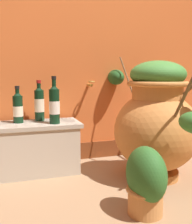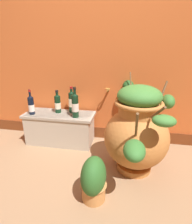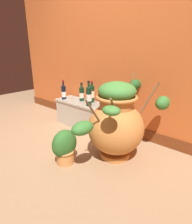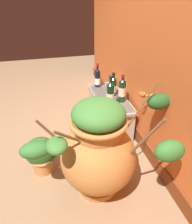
{
  "view_description": "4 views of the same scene",
  "coord_description": "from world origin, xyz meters",
  "views": [
    {
      "loc": [
        -0.6,
        -1.18,
        0.75
      ],
      "look_at": [
        0.03,
        0.79,
        0.47
      ],
      "focal_mm": 43.31,
      "sensor_mm": 36.0,
      "label": 1
    },
    {
      "loc": [
        0.3,
        -1.06,
        1.16
      ],
      "look_at": [
        -0.04,
        0.78,
        0.48
      ],
      "focal_mm": 28.86,
      "sensor_mm": 36.0,
      "label": 2
    },
    {
      "loc": [
        1.48,
        -1.05,
        1.18
      ],
      "look_at": [
        -0.08,
        0.72,
        0.37
      ],
      "focal_mm": 30.35,
      "sensor_mm": 36.0,
      "label": 3
    },
    {
      "loc": [
        1.67,
        0.17,
        1.56
      ],
      "look_at": [
        -0.15,
        0.62,
        0.43
      ],
      "focal_mm": 35.01,
      "sensor_mm": 36.0,
      "label": 4
    }
  ],
  "objects": [
    {
      "name": "ground_plane",
      "position": [
        0.0,
        0.0,
        0.0
      ],
      "size": [
        7.0,
        7.0,
        0.0
      ],
      "primitive_type": "plane",
      "color": "#9E7A56"
    },
    {
      "name": "back_wall",
      "position": [
        0.0,
        1.2,
        1.29
      ],
      "size": [
        4.4,
        0.33,
        2.6
      ],
      "color": "#D6662D",
      "rests_on": "ground_plane"
    },
    {
      "name": "terracotta_urn",
      "position": [
        0.4,
        0.51,
        0.42
      ],
      "size": [
        0.7,
        1.22,
        0.9
      ],
      "color": "#CC7F3D",
      "rests_on": "ground_plane"
    },
    {
      "name": "stone_ledge",
      "position": [
        -0.52,
        0.88,
        0.21
      ],
      "size": [
        0.86,
        0.35,
        0.39
      ],
      "color": "beige",
      "rests_on": "ground_plane"
    },
    {
      "name": "wine_bottle_left",
      "position": [
        -0.38,
        0.98,
        0.53
      ],
      "size": [
        0.08,
        0.08,
        0.32
      ],
      "color": "black",
      "rests_on": "stone_ledge"
    },
    {
      "name": "wine_bottle_middle",
      "position": [
        -0.29,
        0.81,
        0.54
      ],
      "size": [
        0.08,
        0.08,
        0.35
      ],
      "color": "black",
      "rests_on": "stone_ledge"
    },
    {
      "name": "wine_bottle_right",
      "position": [
        -0.55,
        0.93,
        0.51
      ],
      "size": [
        0.08,
        0.08,
        0.28
      ],
      "color": "black",
      "rests_on": "stone_ledge"
    },
    {
      "name": "wine_bottle_back",
      "position": [
        -0.84,
        0.81,
        0.51
      ],
      "size": [
        0.07,
        0.07,
        0.3
      ],
      "color": "black",
      "rests_on": "stone_ledge"
    },
    {
      "name": "potted_shrub",
      "position": [
        0.07,
        0.05,
        0.19
      ],
      "size": [
        0.21,
        0.29,
        0.38
      ],
      "color": "#D68E4C",
      "rests_on": "ground_plane"
    }
  ]
}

